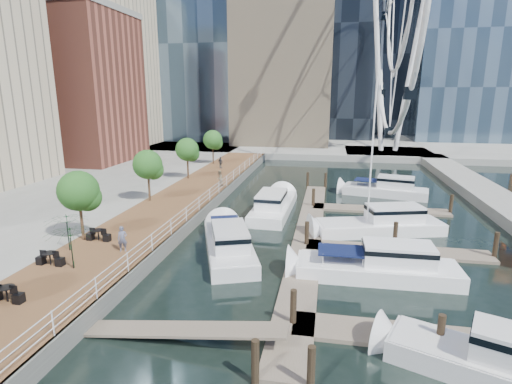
{
  "coord_description": "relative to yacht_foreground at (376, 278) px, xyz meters",
  "views": [
    {
      "loc": [
        4.31,
        -18.29,
        10.3
      ],
      "look_at": [
        -1.13,
        10.97,
        3.0
      ],
      "focal_mm": 28.0,
      "sensor_mm": 36.0,
      "label": 1
    }
  ],
  "objects": [
    {
      "name": "ground",
      "position": [
        -7.27,
        -3.81,
        0.0
      ],
      "size": [
        520.0,
        520.0,
        0.0
      ],
      "primitive_type": "plane",
      "color": "black",
      "rests_on": "ground"
    },
    {
      "name": "moored_yachts",
      "position": [
        0.7,
        7.47,
        0.0
      ],
      "size": [
        27.46,
        32.65,
        11.5
      ],
      "color": "white",
      "rests_on": "ground"
    },
    {
      "name": "breakwater",
      "position": [
        12.73,
        16.19,
        0.5
      ],
      "size": [
        4.0,
        60.0,
        1.0
      ],
      "primitive_type": "cube",
      "color": "gray",
      "rests_on": "ground"
    },
    {
      "name": "boardwalk",
      "position": [
        -16.27,
        11.19,
        0.5
      ],
      "size": [
        6.0,
        60.0,
        1.0
      ],
      "primitive_type": "cube",
      "color": "brown",
      "rests_on": "ground"
    },
    {
      "name": "floating_docks",
      "position": [
        0.7,
        6.17,
        0.49
      ],
      "size": [
        16.0,
        34.0,
        2.6
      ],
      "color": "#6D6051",
      "rests_on": "ground"
    },
    {
      "name": "pedestrian_near",
      "position": [
        -15.09,
        -1.18,
        1.78
      ],
      "size": [
        0.67,
        0.55,
        1.56
      ],
      "primitive_type": "imported",
      "rotation": [
        0.0,
        0.0,
        0.37
      ],
      "color": "#53576F",
      "rests_on": "boardwalk"
    },
    {
      "name": "street_trees",
      "position": [
        -18.67,
        10.19,
        4.29
      ],
      "size": [
        2.6,
        42.6,
        4.6
      ],
      "color": "#3F2B1C",
      "rests_on": "ground"
    },
    {
      "name": "seawall",
      "position": [
        -13.27,
        11.19,
        0.5
      ],
      "size": [
        0.25,
        60.0,
        1.0
      ],
      "primitive_type": "cube",
      "color": "#595954",
      "rests_on": "ground"
    },
    {
      "name": "pedestrian_mid",
      "position": [
        -14.04,
        16.87,
        1.84
      ],
      "size": [
        0.78,
        0.92,
        1.67
      ],
      "primitive_type": "imported",
      "rotation": [
        0.0,
        0.0,
        -1.76
      ],
      "color": "#807058",
      "rests_on": "boardwalk"
    },
    {
      "name": "railing",
      "position": [
        -13.37,
        11.19,
        1.52
      ],
      "size": [
        0.1,
        60.0,
        1.05
      ],
      "primitive_type": null,
      "color": "white",
      "rests_on": "boardwalk"
    },
    {
      "name": "midrise_condos",
      "position": [
        -40.83,
        23.01,
        13.42
      ],
      "size": [
        19.0,
        67.0,
        28.0
      ],
      "color": "#BCAD8E",
      "rests_on": "ground"
    },
    {
      "name": "pier",
      "position": [
        6.73,
        48.19,
        0.5
      ],
      "size": [
        14.0,
        12.0,
        1.0
      ],
      "primitive_type": "cube",
      "color": "gray",
      "rests_on": "ground"
    },
    {
      "name": "cafe_tables",
      "position": [
        -17.67,
        -5.81,
        1.37
      ],
      "size": [
        2.5,
        13.7,
        0.74
      ],
      "color": "black",
      "rests_on": "ground"
    },
    {
      "name": "yacht_foreground",
      "position": [
        0.0,
        0.0,
        0.0
      ],
      "size": [
        10.05,
        2.86,
        2.15
      ],
      "primitive_type": null,
      "rotation": [
        0.0,
        0.0,
        1.59
      ],
      "color": "white",
      "rests_on": "ground"
    },
    {
      "name": "land_far",
      "position": [
        -7.27,
        98.19,
        0.5
      ],
      "size": [
        200.0,
        114.0,
        1.0
      ],
      "primitive_type": "cube",
      "color": "gray",
      "rests_on": "ground"
    },
    {
      "name": "cafe_seating",
      "position": [
        -17.48,
        -5.61,
        2.18
      ],
      "size": [
        4.88,
        12.19,
        2.41
      ],
      "color": "#0E3520",
      "rests_on": "ground"
    },
    {
      "name": "pedestrian_far",
      "position": [
        -16.76,
        27.09,
        1.75
      ],
      "size": [
        0.94,
        0.79,
        1.5
      ],
      "primitive_type": "imported",
      "rotation": [
        0.0,
        0.0,
        2.55
      ],
      "color": "#343942",
      "rests_on": "boardwalk"
    }
  ]
}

